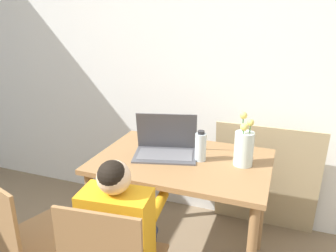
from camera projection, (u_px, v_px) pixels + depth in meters
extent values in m
cube|color=white|center=(196.00, 60.00, 2.46)|extent=(6.40, 0.05, 2.50)
cube|color=olive|center=(182.00, 161.00, 1.98)|extent=(1.04, 0.70, 0.03)
cylinder|color=olive|center=(93.00, 226.00, 1.99)|extent=(0.05, 0.05, 0.72)
cylinder|color=olive|center=(136.00, 181.00, 2.52)|extent=(0.05, 0.05, 0.72)
cylinder|color=olive|center=(261.00, 204.00, 2.21)|extent=(0.05, 0.05, 0.72)
cube|color=olive|center=(40.00, 239.00, 1.77)|extent=(0.50, 0.50, 0.02)
cylinder|color=olive|center=(54.00, 243.00, 2.07)|extent=(0.04, 0.04, 0.41)
cube|color=orange|center=(117.00, 230.00, 1.52)|extent=(0.34, 0.21, 0.39)
sphere|color=beige|center=(114.00, 177.00, 1.43)|extent=(0.15, 0.15, 0.15)
sphere|color=black|center=(112.00, 175.00, 1.41)|extent=(0.13, 0.13, 0.13)
cylinder|color=navy|center=(142.00, 245.00, 1.69)|extent=(0.12, 0.29, 0.09)
cylinder|color=navy|center=(116.00, 241.00, 1.72)|extent=(0.12, 0.29, 0.09)
cylinder|color=orange|center=(158.00, 206.00, 1.67)|extent=(0.08, 0.24, 0.06)
cylinder|color=orange|center=(108.00, 199.00, 1.73)|extent=(0.08, 0.24, 0.06)
cube|color=#4C4C51|center=(165.00, 155.00, 2.01)|extent=(0.43, 0.34, 0.01)
cube|color=slate|center=(165.00, 154.00, 2.01)|extent=(0.37, 0.25, 0.00)
cube|color=#4C4C51|center=(167.00, 131.00, 2.06)|extent=(0.38, 0.16, 0.24)
cube|color=#19284C|center=(167.00, 131.00, 2.07)|extent=(0.34, 0.14, 0.21)
cylinder|color=silver|center=(244.00, 149.00, 1.87)|extent=(0.11, 0.11, 0.20)
cylinder|color=#3D7A38|center=(249.00, 141.00, 1.85)|extent=(0.01, 0.01, 0.22)
sphere|color=#EFDB66|center=(251.00, 122.00, 1.82)|extent=(0.04, 0.04, 0.04)
cylinder|color=#3D7A38|center=(242.00, 136.00, 1.87)|extent=(0.01, 0.01, 0.25)
sphere|color=#EFDB66|center=(244.00, 115.00, 1.83)|extent=(0.04, 0.04, 0.04)
cylinder|color=#3D7A38|center=(243.00, 144.00, 1.84)|extent=(0.01, 0.01, 0.20)
sphere|color=#EFDB66|center=(244.00, 127.00, 1.80)|extent=(0.04, 0.04, 0.04)
cylinder|color=silver|center=(201.00, 147.00, 1.93)|extent=(0.07, 0.07, 0.17)
cylinder|color=#262628|center=(201.00, 132.00, 1.90)|extent=(0.04, 0.04, 0.02)
cube|color=tan|center=(265.00, 178.00, 2.43)|extent=(0.75, 0.13, 0.85)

